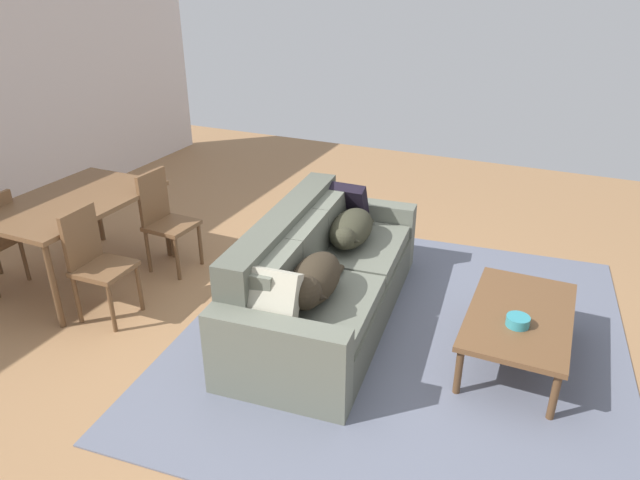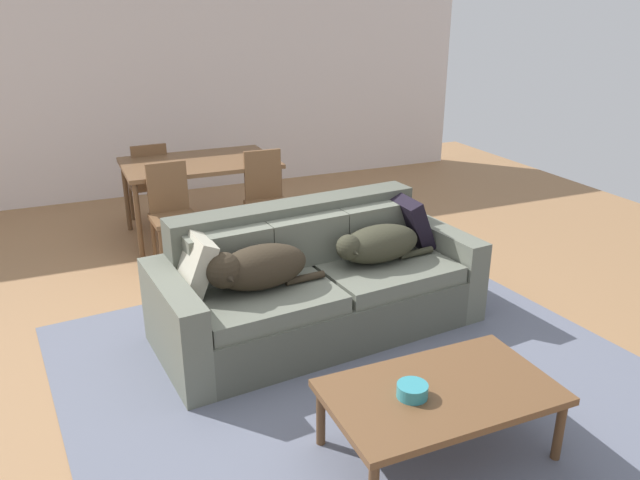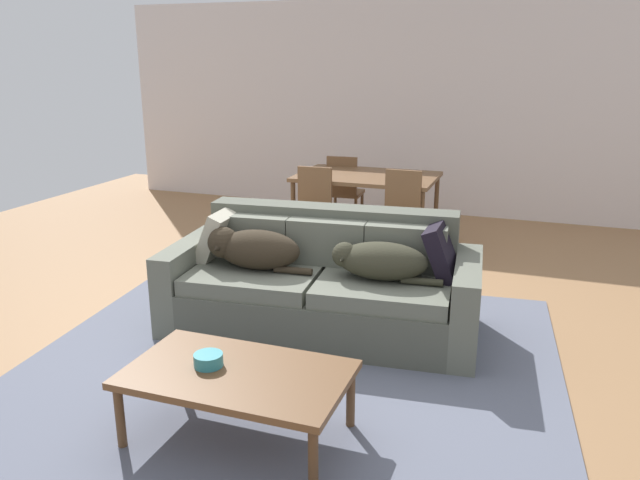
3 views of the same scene
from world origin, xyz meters
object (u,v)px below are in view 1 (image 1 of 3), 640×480
couch (321,280)px  dog_on_left_cushion (314,281)px  coffee_table (520,318)px  dining_table (72,206)px  throw_pillow_by_left_arm (269,299)px  dining_chair_near_right (164,217)px  dog_on_right_cushion (351,229)px  dining_chair_near_left (96,260)px  throw_pillow_by_right_arm (345,204)px  bowl_on_coffee_table (518,321)px

couch → dog_on_left_cushion: 0.61m
coffee_table → dog_on_left_cushion: bearing=112.4°
dining_table → throw_pillow_by_left_arm: bearing=-104.1°
dog_on_left_cushion → dining_chair_near_right: size_ratio=0.88×
dog_on_right_cushion → coffee_table: size_ratio=0.67×
dog_on_left_cushion → throw_pillow_by_left_arm: throw_pillow_by_left_arm is taller
dog_on_right_cushion → throw_pillow_by_left_arm: size_ratio=2.03×
dining_chair_near_left → dining_chair_near_right: 0.91m
dining_table → dining_chair_near_left: dining_chair_near_left is taller
dog_on_right_cushion → dining_chair_near_right: dining_chair_near_right is taller
couch → throw_pillow_by_left_arm: bearing=176.1°
dog_on_right_cushion → coffee_table: 1.52m
throw_pillow_by_left_arm → throw_pillow_by_right_arm: (1.73, 0.16, 0.00)m
throw_pillow_by_left_arm → coffee_table: size_ratio=0.33×
couch → dining_chair_near_left: 1.79m
couch → dining_chair_near_right: 1.70m
couch → dog_on_right_cushion: size_ratio=2.98×
dog_on_left_cushion → coffee_table: size_ratio=0.69×
couch → coffee_table: bearing=-93.3°
couch → dining_table: (-0.30, 2.26, 0.37)m
dog_on_right_cushion → dining_table: dining_table is taller
dog_on_left_cushion → throw_pillow_by_left_arm: 0.40m
bowl_on_coffee_table → dining_table: (-0.18, 3.78, 0.27)m
throw_pillow_by_right_arm → bowl_on_coffee_table: (-0.98, -1.66, -0.22)m
dining_chair_near_left → dining_chair_near_right: size_ratio=0.98×
couch → dining_chair_near_left: dining_chair_near_left is taller
dog_on_right_cushion → bowl_on_coffee_table: 1.56m
couch → dog_on_left_cushion: (-0.50, -0.17, 0.29)m
coffee_table → bowl_on_coffee_table: bearing=179.3°
throw_pillow_by_right_arm → coffee_table: (-0.80, -1.66, -0.30)m
dining_chair_near_right → dog_on_right_cushion: bearing=-79.9°
coffee_table → dining_table: dining_table is taller
coffee_table → dining_table: 3.81m
dog_on_left_cushion → dining_table: 2.44m
dining_chair_near_left → dining_table: bearing=54.1°
throw_pillow_by_right_arm → dining_chair_near_right: bearing=113.3°
dining_table → dining_chair_near_left: (-0.41, -0.62, -0.20)m
throw_pillow_by_left_arm → dining_table: bearing=75.9°
couch → dining_chair_near_right: (0.20, 1.67, 0.18)m
throw_pillow_by_right_arm → throw_pillow_by_left_arm: bearing=-174.6°
bowl_on_coffee_table → dining_chair_near_left: dining_chair_near_left is taller
throw_pillow_by_right_arm → dining_chair_near_right: dining_chair_near_right is taller
dog_on_left_cushion → throw_pillow_by_right_arm: (1.36, 0.31, 0.03)m
dog_on_right_cushion → dining_chair_near_left: bearing=118.5°
coffee_table → bowl_on_coffee_table: size_ratio=7.48×
coffee_table → dining_table: size_ratio=0.80×
coffee_table → dining_table: bearing=95.3°
dining_chair_near_left → dog_on_right_cushion: bearing=-58.5°
dog_on_right_cushion → dining_chair_near_left: (-1.16, 1.72, -0.11)m
bowl_on_coffee_table → dining_chair_near_left: 3.22m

